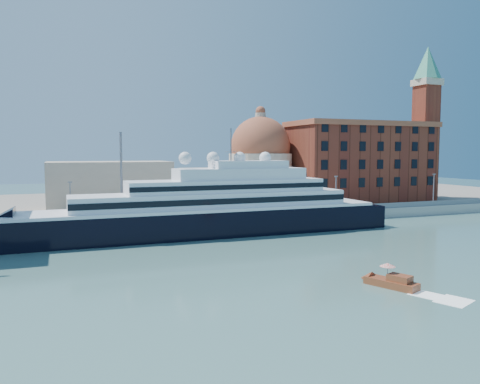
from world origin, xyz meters
name	(u,v)px	position (x,y,z in m)	size (l,w,h in m)	color
ground	(280,257)	(0.00, 0.00, 0.00)	(400.00, 400.00, 0.00)	#3A6463
quay	(213,220)	(0.00, 34.00, 1.25)	(180.00, 10.00, 2.50)	gray
land	(172,203)	(0.00, 75.00, 1.00)	(260.00, 72.00, 2.00)	slate
quay_fence	(220,214)	(0.00, 29.50, 3.10)	(180.00, 0.10, 1.20)	slate
superyacht	(193,214)	(-7.65, 23.00, 4.27)	(82.70, 11.47, 24.72)	black
water_taxi	(393,281)	(5.46, -19.88, 0.73)	(4.44, 6.75, 3.05)	maroon
warehouse	(361,161)	(52.00, 52.00, 13.79)	(43.00, 19.00, 23.25)	maroon
campanile	(426,113)	(76.00, 52.00, 28.76)	(8.40, 8.40, 47.00)	maroon
church	(209,172)	(6.39, 57.72, 10.91)	(66.00, 18.00, 25.50)	beige
lamp_posts	(158,183)	(-12.67, 32.27, 9.84)	(120.80, 2.40, 18.00)	slate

